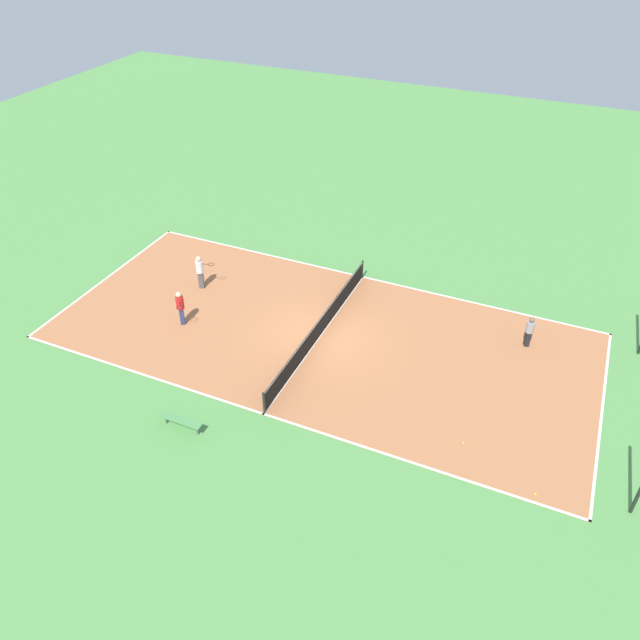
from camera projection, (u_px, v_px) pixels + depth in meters
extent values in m
plane|color=#518E47|center=(320.00, 336.00, 28.22)|extent=(80.00, 80.00, 0.00)
cube|color=#AD6B42|center=(320.00, 336.00, 28.21)|extent=(10.96, 24.17, 0.02)
cube|color=white|center=(363.00, 277.00, 32.21)|extent=(0.10, 24.17, 0.00)
cube|color=white|center=(263.00, 414.00, 24.21)|extent=(0.10, 24.17, 0.00)
cube|color=white|center=(107.00, 278.00, 32.13)|extent=(10.96, 0.10, 0.00)
cube|color=white|center=(602.00, 412.00, 24.28)|extent=(10.96, 0.10, 0.00)
cube|color=white|center=(320.00, 336.00, 28.21)|extent=(10.96, 0.10, 0.00)
cylinder|color=black|center=(362.00, 269.00, 31.83)|extent=(0.10, 0.10, 1.01)
cylinder|color=black|center=(264.00, 403.00, 23.98)|extent=(0.10, 0.10, 1.01)
cube|color=black|center=(320.00, 327.00, 27.92)|extent=(10.66, 0.03, 0.96)
cube|color=white|center=(320.00, 319.00, 27.65)|extent=(10.66, 0.04, 0.06)
cube|color=#4C8C4C|center=(181.00, 420.00, 23.36)|extent=(0.36, 1.71, 0.04)
cylinder|color=#4C4C51|center=(166.00, 419.00, 23.73)|extent=(0.08, 0.08, 0.41)
cylinder|color=#4C4C51|center=(198.00, 430.00, 23.27)|extent=(0.08, 0.08, 0.41)
cube|color=navy|center=(182.00, 316.00, 28.70)|extent=(0.32, 0.31, 0.87)
cylinder|color=red|center=(180.00, 303.00, 28.26)|extent=(0.50, 0.50, 0.61)
sphere|color=beige|center=(179.00, 295.00, 28.00)|extent=(0.26, 0.26, 0.26)
cylinder|color=#262626|center=(180.00, 304.00, 27.92)|extent=(0.25, 0.19, 0.03)
torus|color=black|center=(180.00, 307.00, 27.69)|extent=(0.42, 0.42, 0.02)
cube|color=black|center=(527.00, 338.00, 27.43)|extent=(0.31, 0.29, 0.75)
cylinder|color=gray|center=(530.00, 327.00, 27.06)|extent=(0.48, 0.48, 0.52)
sphere|color=brown|center=(532.00, 320.00, 26.83)|extent=(0.22, 0.22, 0.22)
cube|color=#4C4C51|center=(201.00, 280.00, 31.14)|extent=(0.28, 0.31, 0.90)
cylinder|color=white|center=(199.00, 267.00, 30.68)|extent=(0.47, 0.47, 0.63)
sphere|color=beige|center=(198.00, 259.00, 30.42)|extent=(0.27, 0.27, 0.27)
cylinder|color=#262626|center=(206.00, 264.00, 30.58)|extent=(0.13, 0.27, 0.03)
torus|color=black|center=(211.00, 264.00, 30.57)|extent=(0.39, 0.39, 0.02)
sphere|color=#CCE033|center=(535.00, 494.00, 21.10)|extent=(0.07, 0.07, 0.07)
sphere|color=#CCE033|center=(464.00, 443.00, 22.95)|extent=(0.07, 0.07, 0.07)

